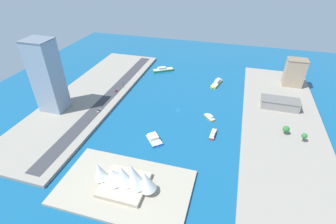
% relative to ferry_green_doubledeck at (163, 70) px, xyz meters
% --- Properties ---
extents(ground_plane, '(440.00, 440.00, 0.00)m').
position_rel_ferry_green_doubledeck_xyz_m(ground_plane, '(-40.90, 84.03, -2.06)').
color(ground_plane, '#145684').
extents(quay_west, '(70.00, 240.00, 2.69)m').
position_rel_ferry_green_doubledeck_xyz_m(quay_west, '(-138.00, 84.03, -0.72)').
color(quay_west, gray).
rests_on(quay_west, ground_plane).
extents(quay_east, '(70.00, 240.00, 2.69)m').
position_rel_ferry_green_doubledeck_xyz_m(quay_east, '(56.19, 84.03, -0.72)').
color(quay_east, gray).
rests_on(quay_east, ground_plane).
extents(peninsula_point, '(88.09, 53.30, 2.00)m').
position_rel_ferry_green_doubledeck_xyz_m(peninsula_point, '(-30.32, 188.64, -1.06)').
color(peninsula_point, '#A89E89').
rests_on(peninsula_point, ground_plane).
extents(road_strip, '(12.61, 228.00, 0.15)m').
position_rel_ferry_green_doubledeck_xyz_m(road_strip, '(35.24, 84.03, 0.70)').
color(road_strip, '#38383D').
rests_on(road_strip, quay_east).
extents(ferry_green_doubledeck, '(26.61, 20.36, 5.97)m').
position_rel_ferry_green_doubledeck_xyz_m(ferry_green_doubledeck, '(0.00, 0.00, 0.00)').
color(ferry_green_doubledeck, '#2D8C4C').
rests_on(ferry_green_doubledeck, ground_plane).
extents(ferry_yellow_fast, '(11.74, 24.78, 5.65)m').
position_rel_ferry_green_doubledeck_xyz_m(ferry_yellow_fast, '(-71.38, 18.88, -0.03)').
color(ferry_yellow_fast, yellow).
rests_on(ferry_yellow_fast, ground_plane).
extents(catamaran_blue, '(17.74, 18.50, 4.79)m').
position_rel_ferry_green_doubledeck_xyz_m(catamaran_blue, '(-33.19, 136.29, -0.23)').
color(catamaran_blue, blue).
rests_on(catamaran_blue, ground_plane).
extents(water_taxi_orange, '(12.08, 12.57, 3.32)m').
position_rel_ferry_green_doubledeck_xyz_m(water_taxi_orange, '(-73.25, 90.34, -0.88)').
color(water_taxi_orange, orange).
rests_on(water_taxi_orange, ground_plane).
extents(tugboat_red, '(5.12, 15.94, 3.53)m').
position_rel_ferry_green_doubledeck_xyz_m(tugboat_red, '(-79.68, 115.75, -0.67)').
color(tugboat_red, red).
rests_on(tugboat_red, ground_plane).
extents(tower_tall_glass, '(23.66, 20.22, 68.13)m').
position_rel_ferry_green_doubledeck_xyz_m(tower_tall_glass, '(74.34, 118.44, 34.73)').
color(tower_tall_glass, '#8C9EB2').
rests_on(tower_tall_glass, quay_east).
extents(apartment_midrise_tan, '(21.26, 15.48, 30.94)m').
position_rel_ferry_green_doubledeck_xyz_m(apartment_midrise_tan, '(-154.07, 1.80, 16.13)').
color(apartment_midrise_tan, tan).
rests_on(apartment_midrise_tan, quay_west).
extents(carpark_squat_concrete, '(36.12, 16.50, 8.91)m').
position_rel_ferry_green_doubledeck_xyz_m(carpark_squat_concrete, '(-136.95, 56.86, 5.11)').
color(carpark_squat_concrete, gray).
rests_on(carpark_squat_concrete, quay_west).
extents(sedan_silver, '(2.08, 5.10, 1.65)m').
position_rel_ferry_green_doubledeck_xyz_m(sedan_silver, '(30.62, 112.36, 1.59)').
color(sedan_silver, black).
rests_on(sedan_silver, road_strip).
extents(pickup_red, '(2.04, 4.47, 1.43)m').
position_rel_ferry_green_doubledeck_xyz_m(pickup_red, '(32.51, 71.63, 1.49)').
color(pickup_red, black).
rests_on(pickup_red, road_strip).
extents(traffic_light_waterfront, '(0.36, 0.36, 6.50)m').
position_rel_ferry_green_doubledeck_xyz_m(traffic_light_waterfront, '(27.57, 61.68, 4.97)').
color(traffic_light_waterfront, black).
rests_on(traffic_light_waterfront, quay_east).
extents(opera_landmark, '(44.88, 27.79, 22.59)m').
position_rel_ferry_green_doubledeck_xyz_m(opera_landmark, '(-31.29, 188.64, 8.16)').
color(opera_landmark, '#BCAD93').
rests_on(opera_landmark, peninsula_point).
extents(park_tree_cluster, '(17.90, 11.68, 8.08)m').
position_rel_ferry_green_doubledeck_xyz_m(park_tree_cluster, '(-142.72, 102.77, 5.96)').
color(park_tree_cluster, brown).
rests_on(park_tree_cluster, quay_west).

